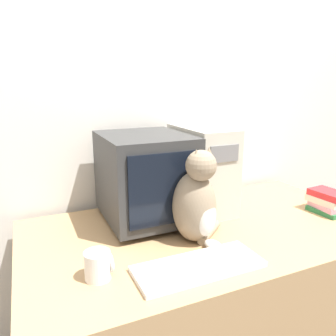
{
  "coord_description": "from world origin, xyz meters",
  "views": [
    {
      "loc": [
        -0.71,
        -0.72,
        1.4
      ],
      "look_at": [
        -0.17,
        0.49,
        1.05
      ],
      "focal_mm": 35.0,
      "sensor_mm": 36.0,
      "label": 1
    }
  ],
  "objects_px": {
    "cat": "(196,202)",
    "pen": "(150,264)",
    "keyboard": "(199,266)",
    "computer_tower": "(202,169)",
    "book_stack": "(329,202)",
    "crt_monitor": "(145,177)",
    "mug": "(98,265)"
  },
  "relations": [
    {
      "from": "computer_tower",
      "to": "keyboard",
      "type": "xyz_separation_m",
      "value": [
        -0.29,
        -0.49,
        -0.2
      ]
    },
    {
      "from": "computer_tower",
      "to": "mug",
      "type": "bearing_deg",
      "value": -146.42
    },
    {
      "from": "book_stack",
      "to": "keyboard",
      "type": "bearing_deg",
      "value": -167.37
    },
    {
      "from": "computer_tower",
      "to": "mug",
      "type": "xyz_separation_m",
      "value": [
        -0.62,
        -0.41,
        -0.16
      ]
    },
    {
      "from": "crt_monitor",
      "to": "computer_tower",
      "type": "relative_size",
      "value": 1.05
    },
    {
      "from": "crt_monitor",
      "to": "mug",
      "type": "relative_size",
      "value": 4.58
    },
    {
      "from": "crt_monitor",
      "to": "mug",
      "type": "distance_m",
      "value": 0.51
    },
    {
      "from": "cat",
      "to": "book_stack",
      "type": "distance_m",
      "value": 0.76
    },
    {
      "from": "keyboard",
      "to": "book_stack",
      "type": "distance_m",
      "value": 0.86
    },
    {
      "from": "pen",
      "to": "book_stack",
      "type": "bearing_deg",
      "value": 5.69
    },
    {
      "from": "computer_tower",
      "to": "cat",
      "type": "bearing_deg",
      "value": -122.9
    },
    {
      "from": "crt_monitor",
      "to": "pen",
      "type": "distance_m",
      "value": 0.44
    },
    {
      "from": "crt_monitor",
      "to": "keyboard",
      "type": "xyz_separation_m",
      "value": [
        0.02,
        -0.46,
        -0.2
      ]
    },
    {
      "from": "computer_tower",
      "to": "cat",
      "type": "height_order",
      "value": "computer_tower"
    },
    {
      "from": "keyboard",
      "to": "cat",
      "type": "relative_size",
      "value": 1.17
    },
    {
      "from": "keyboard",
      "to": "mug",
      "type": "distance_m",
      "value": 0.34
    },
    {
      "from": "crt_monitor",
      "to": "book_stack",
      "type": "xyz_separation_m",
      "value": [
        0.86,
        -0.28,
        -0.16
      ]
    },
    {
      "from": "crt_monitor",
      "to": "keyboard",
      "type": "distance_m",
      "value": 0.5
    },
    {
      "from": "crt_monitor",
      "to": "book_stack",
      "type": "bearing_deg",
      "value": -17.76
    },
    {
      "from": "book_stack",
      "to": "mug",
      "type": "bearing_deg",
      "value": -174.96
    },
    {
      "from": "crt_monitor",
      "to": "book_stack",
      "type": "distance_m",
      "value": 0.92
    },
    {
      "from": "cat",
      "to": "book_stack",
      "type": "height_order",
      "value": "cat"
    },
    {
      "from": "book_stack",
      "to": "pen",
      "type": "height_order",
      "value": "book_stack"
    },
    {
      "from": "book_stack",
      "to": "mug",
      "type": "distance_m",
      "value": 1.17
    },
    {
      "from": "cat",
      "to": "pen",
      "type": "relative_size",
      "value": 2.84
    },
    {
      "from": "cat",
      "to": "book_stack",
      "type": "bearing_deg",
      "value": -16.58
    },
    {
      "from": "mug",
      "to": "cat",
      "type": "bearing_deg",
      "value": 13.78
    },
    {
      "from": "computer_tower",
      "to": "keyboard",
      "type": "bearing_deg",
      "value": -120.4
    },
    {
      "from": "book_stack",
      "to": "pen",
      "type": "distance_m",
      "value": 0.99
    },
    {
      "from": "computer_tower",
      "to": "pen",
      "type": "height_order",
      "value": "computer_tower"
    },
    {
      "from": "computer_tower",
      "to": "pen",
      "type": "xyz_separation_m",
      "value": [
        -0.44,
        -0.4,
        -0.2
      ]
    },
    {
      "from": "keyboard",
      "to": "pen",
      "type": "distance_m",
      "value": 0.17
    }
  ]
}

